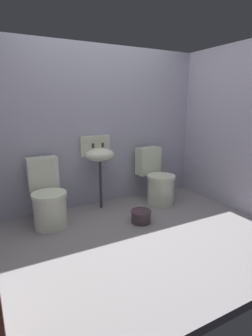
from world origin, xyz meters
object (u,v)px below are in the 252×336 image
at_px(toilet_left, 48,198).
at_px(sink, 99,154).
at_px(bucket, 141,216).
at_px(toilet_right, 157,181).

bearing_deg(toilet_left, sink, -166.16).
xyz_separation_m(sink, bucket, (0.26, -0.68, -0.68)).
bearing_deg(sink, toilet_left, -165.78).
relative_size(sink, bucket, 3.90).
bearing_deg(toilet_left, toilet_right, 179.63).
bearing_deg(toilet_right, bucket, 34.94).
bearing_deg(toilet_right, toilet_left, -6.08).
height_order(toilet_left, bucket, toilet_left).
xyz_separation_m(toilet_left, toilet_right, (1.56, 0.00, 0.00)).
distance_m(sink, bucket, 0.99).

